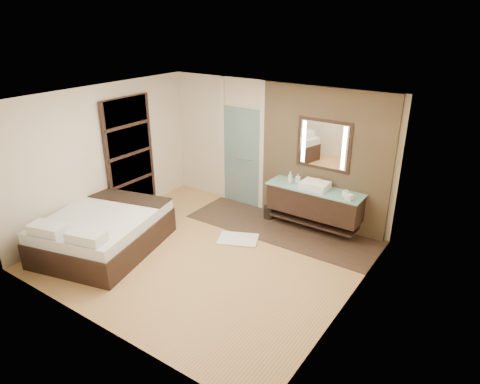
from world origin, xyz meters
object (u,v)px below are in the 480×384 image
Objects in this scene: vanity at (314,202)px; mirror_unit at (324,145)px; bed at (103,231)px; waste_bin at (269,212)px.

vanity is 1.75× the size of mirror_unit.
vanity is 3.90m from bed.
vanity is at bearing -90.00° from mirror_unit.
mirror_unit is at bearing 90.00° from vanity.
mirror_unit is at bearing 17.99° from waste_bin.
vanity reaches higher than bed.
waste_bin is (-0.94, -0.31, -1.52)m from mirror_unit.
mirror_unit reaches higher than bed.
vanity is 6.94× the size of waste_bin.
vanity reaches higher than waste_bin.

